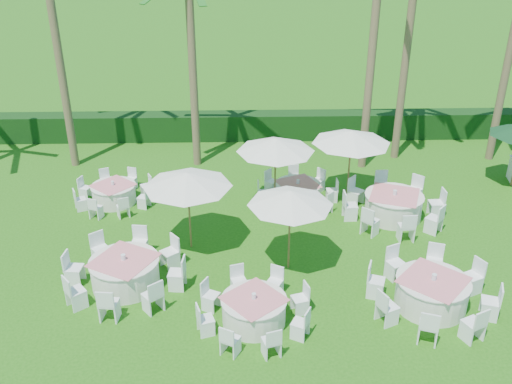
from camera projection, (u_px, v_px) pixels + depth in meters
ground at (291, 294)px, 15.95m from camera, size 120.00×120.00×0.00m
hedge at (270, 126)px, 26.38m from camera, size 34.00×1.00×1.20m
banquet_table_a at (125, 272)px, 16.13m from camera, size 3.46×3.46×1.03m
banquet_table_b at (254, 310)px, 14.71m from camera, size 2.96×2.96×0.91m
banquet_table_c at (432, 292)px, 15.29m from camera, size 3.38×3.38×1.03m
banquet_table_d at (114, 193)px, 20.70m from camera, size 2.75×2.75×0.86m
banquet_table_e at (298, 192)px, 20.75m from camera, size 2.92×2.92×0.89m
banquet_table_f at (393, 205)px, 19.68m from camera, size 3.51×3.51×1.05m
umbrella_a at (187, 180)px, 17.11m from camera, size 2.74×2.74×2.60m
umbrella_b at (290, 198)px, 16.08m from camera, size 2.47×2.47×2.58m
umbrella_c at (276, 145)px, 19.33m from camera, size 2.69×2.69×2.70m
umbrella_d at (352, 137)px, 20.04m from camera, size 2.80×2.80×2.68m
palm_a at (51, 8)px, 21.05m from camera, size 4.28×4.35×11.68m
palm_b at (192, 63)px, 22.06m from camera, size 4.35×4.29×7.69m
palm_c at (374, 27)px, 21.22m from camera, size 4.31×4.33×10.39m
palm_d at (407, 45)px, 22.48m from camera, size 4.30×4.34×8.67m
palm_e at (510, 51)px, 22.41m from camera, size 4.26×4.37×8.31m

